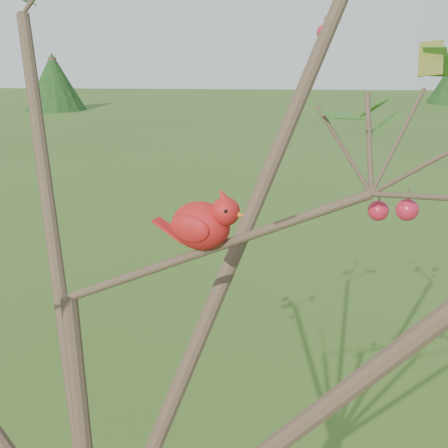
# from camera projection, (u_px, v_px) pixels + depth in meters

# --- Properties ---
(crabapple_tree) EXTENTS (2.35, 2.05, 2.95)m
(crabapple_tree) POSITION_uv_depth(u_px,v_px,m) (78.00, 240.00, 1.01)
(crabapple_tree) COLOR #3A2C1F
(crabapple_tree) RESTS_ON ground
(cardinal) EXTENTS (0.19, 0.13, 0.14)m
(cardinal) POSITION_uv_depth(u_px,v_px,m) (204.00, 224.00, 1.08)
(cardinal) COLOR #AB1C0E
(cardinal) RESTS_ON ground
(distant_trees) EXTENTS (44.31, 12.96, 3.42)m
(distant_trees) POSITION_uv_depth(u_px,v_px,m) (276.00, 76.00, 24.99)
(distant_trees) COLOR #3A2C1F
(distant_trees) RESTS_ON ground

